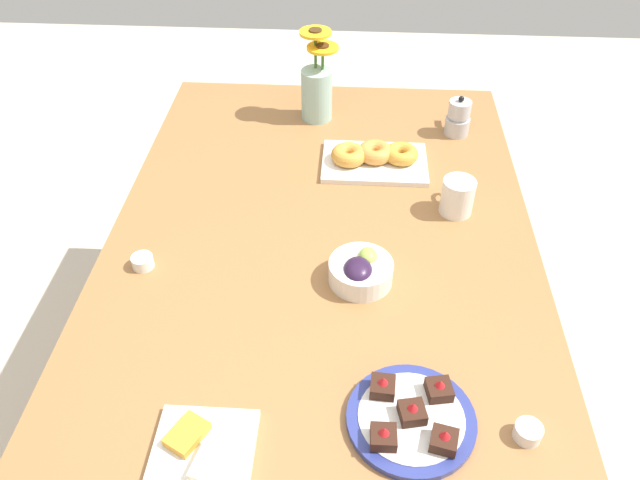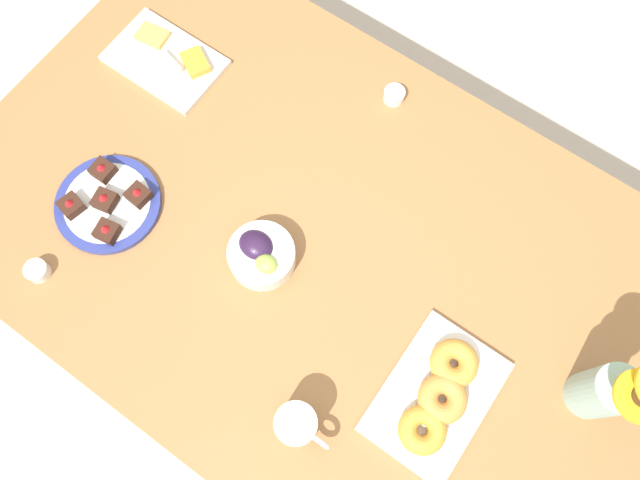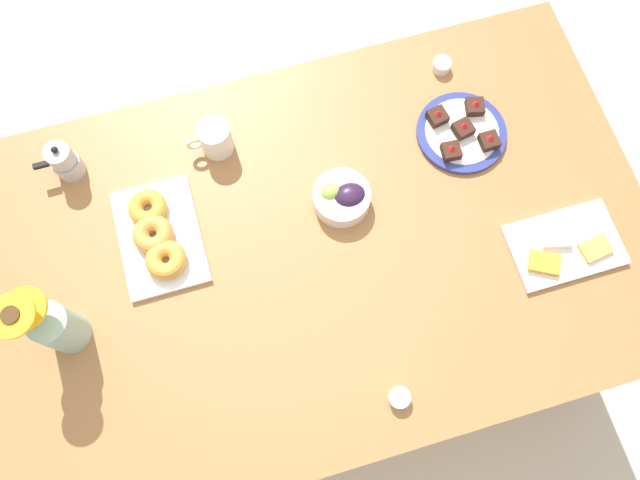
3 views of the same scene
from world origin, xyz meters
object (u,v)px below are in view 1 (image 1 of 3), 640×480
Objects in this scene: croissant_platter at (374,158)px; flower_vase at (317,89)px; jam_cup_honey at (143,261)px; dessert_plate at (411,418)px; grape_bowl at (361,271)px; moka_pot at (458,118)px; jam_cup_berry at (528,432)px; coffee_mug at (457,196)px; cheese_platter at (196,476)px; dining_table at (320,280)px.

flower_vase is at bearing 35.28° from croissant_platter.
dessert_plate is at bearing -122.00° from jam_cup_honey.
jam_cup_honey is at bearing 88.16° from grape_bowl.
croissant_platter reaches higher than jam_cup_honey.
croissant_platter is 0.30m from moka_pot.
coffee_mug is at bearing 5.55° from jam_cup_berry.
grape_bowl is 0.36m from dessert_plate.
jam_cup_berry is (-0.62, -0.06, -0.03)m from coffee_mug.
coffee_mug is 0.57m from flower_vase.
grape_bowl is at bearing -28.75° from cheese_platter.
croissant_platter is 2.35× the size of moka_pot.
flower_vase is (0.60, 0.05, 0.18)m from dining_table.
coffee_mug reaches higher than jam_cup_berry.
flower_vase is at bearing 40.66° from coffee_mug.
jam_cup_berry is at bearing -157.75° from flower_vase.
jam_cup_honey is (0.49, 0.22, 0.01)m from cheese_platter.
grape_bowl is 0.46m from jam_cup_berry.
jam_cup_honey is 0.96m from moka_pot.
coffee_mug is at bearing -41.80° from grape_bowl.
moka_pot is at bearing -6.15° from coffee_mug.
jam_cup_berry is (0.11, -0.55, 0.01)m from cheese_platter.
moka_pot reaches higher than cheese_platter.
moka_pot reaches higher than dessert_plate.
cheese_platter is (-0.55, 0.17, 0.10)m from dining_table.
croissant_platter and dessert_plate have the same top height.
coffee_mug reaches higher than dessert_plate.
flower_vase is (1.03, 0.23, 0.08)m from dessert_plate.
dessert_plate is at bearing 169.66° from moka_pot.
jam_cup_honey is at bearing 99.77° from dining_table.
croissant_platter is at bearing 4.49° from dessert_plate.
dining_table is at bearing 118.43° from coffee_mug.
flower_vase is 2.22× the size of moka_pot.
coffee_mug reaches higher than dining_table.
coffee_mug is at bearing -61.57° from dining_table.
dessert_plate is 1.91× the size of moka_pot.
jam_cup_berry is at bearing -162.22° from croissant_platter.
coffee_mug is 2.38× the size of jam_cup_berry.
croissant_platter is at bearing -3.97° from grape_bowl.
moka_pot is at bearing -10.34° from dessert_plate.
dessert_plate is (0.02, 0.20, -0.00)m from jam_cup_berry.
dessert_plate is (-0.60, 0.14, -0.04)m from coffee_mug.
cheese_platter is at bearing 163.29° from dining_table.
jam_cup_honey is (-0.24, 0.71, -0.03)m from coffee_mug.
dining_table is 0.40m from croissant_platter.
moka_pot is (-0.07, -0.41, -0.04)m from flower_vase.
jam_cup_berry reaches higher than dining_table.
flower_vase reaches higher than dining_table.
jam_cup_berry is 0.21× the size of dessert_plate.
cheese_platter is 1.21m from moka_pot.
grape_bowl is at bearing -131.80° from dining_table.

